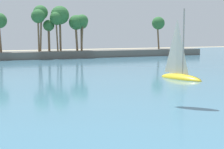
{
  "coord_description": "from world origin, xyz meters",
  "views": [
    {
      "loc": [
        -6.03,
        -1.99,
        6.18
      ],
      "look_at": [
        -0.02,
        12.18,
        4.36
      ],
      "focal_mm": 56.15,
      "sensor_mm": 36.0,
      "label": 1
    }
  ],
  "objects": [
    {
      "name": "sailboat_near_shore",
      "position": [
        20.74,
        37.64,
        0.97
      ],
      "size": [
        3.7,
        7.23,
        10.05
      ],
      "color": "yellow",
      "rests_on": "sea"
    },
    {
      "name": "sea",
      "position": [
        0.0,
        65.09,
        0.03
      ],
      "size": [
        220.0,
        115.79,
        0.06
      ],
      "primitive_type": "cube",
      "color": "teal",
      "rests_on": "ground"
    }
  ]
}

